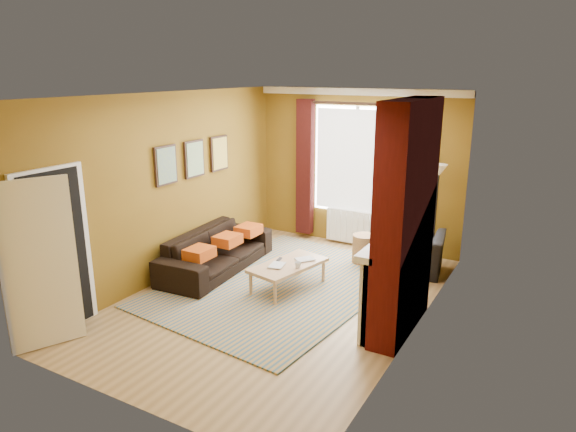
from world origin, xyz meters
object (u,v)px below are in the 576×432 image
object	(u,v)px
armchair	(410,252)
floor_lamp	(438,187)
sofa	(216,251)
wicker_stool	(364,249)
coffee_table	(288,266)

from	to	relation	value
armchair	floor_lamp	size ratio (longest dim) A/B	0.59
sofa	wicker_stool	bearing A→B (deg)	-57.51
sofa	coffee_table	xyz separation A→B (m)	(1.36, -0.08, 0.03)
coffee_table	floor_lamp	xyz separation A→B (m)	(1.61, 1.91, 0.99)
sofa	coffee_table	world-z (taller)	sofa
coffee_table	armchair	bearing A→B (deg)	60.66
sofa	floor_lamp	bearing A→B (deg)	-62.42
sofa	coffee_table	size ratio (longest dim) A/B	1.73
coffee_table	wicker_stool	bearing A→B (deg)	81.41
wicker_stool	armchair	bearing A→B (deg)	-0.42
sofa	wicker_stool	size ratio (longest dim) A/B	4.50
coffee_table	wicker_stool	distance (m)	1.63
sofa	armchair	world-z (taller)	armchair
armchair	wicker_stool	bearing A→B (deg)	-9.76
sofa	floor_lamp	world-z (taller)	floor_lamp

